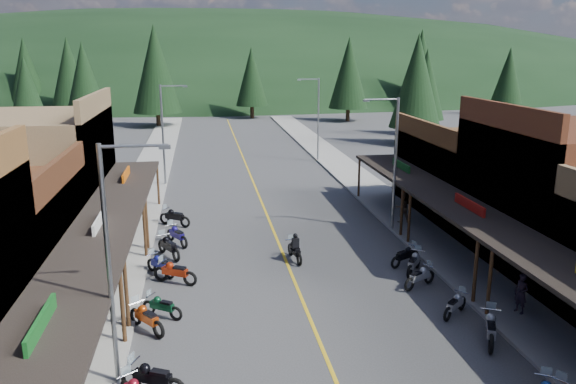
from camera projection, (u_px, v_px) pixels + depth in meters
name	position (u px, v px, depth m)	size (l,w,h in m)	color
ground	(300.00, 294.00, 25.23)	(220.00, 220.00, 0.00)	#38383A
centerline	(256.00, 188.00, 44.37)	(0.15, 90.00, 0.01)	gold
sidewalk_west	(143.00, 191.00, 43.06)	(3.40, 94.00, 0.15)	gray
sidewalk_east	(362.00, 183.00, 45.65)	(3.40, 94.00, 0.15)	gray
shop_west_3	(37.00, 174.00, 33.12)	(10.90, 10.20, 8.20)	brown
shop_east_2	(565.00, 197.00, 28.04)	(10.90, 9.00, 8.20)	#562B19
shop_east_3	(473.00, 175.00, 37.47)	(10.90, 10.20, 6.20)	#4C2D16
streetlight_0	(113.00, 257.00, 17.34)	(2.16, 0.18, 8.00)	gray
streetlight_1	(165.00, 130.00, 44.14)	(2.16, 0.18, 8.00)	gray
streetlight_2	(393.00, 159.00, 32.82)	(2.16, 0.18, 8.00)	gray
streetlight_3	(317.00, 116.00, 53.88)	(2.16, 0.18, 8.00)	gray
ridge_hill	(215.00, 89.00, 154.45)	(310.00, 140.00, 60.00)	black
pine_1	(69.00, 72.00, 86.86)	(5.88, 5.88, 12.50)	black
pine_2	(155.00, 69.00, 77.27)	(6.72, 6.72, 14.00)	black
pine_3	(252.00, 77.00, 87.39)	(5.04, 5.04, 11.00)	black
pine_4	(349.00, 73.00, 83.55)	(5.88, 5.88, 12.50)	black
pine_5	(421.00, 65.00, 97.24)	(6.72, 6.72, 14.00)	black
pine_6	(508.00, 75.00, 91.74)	(5.04, 5.04, 11.00)	black
pine_7	(26.00, 71.00, 91.41)	(5.88, 5.88, 12.50)	black
pine_8	(27.00, 95.00, 58.75)	(4.48, 4.48, 10.00)	black
pine_9	(426.00, 84.00, 70.30)	(4.93, 4.93, 10.80)	black
pine_10	(85.00, 82.00, 68.72)	(5.38, 5.38, 11.60)	black
pine_11	(417.00, 81.00, 62.80)	(5.82, 5.82, 12.40)	black
bike_west_5	(152.00, 377.00, 17.74)	(0.74, 2.21, 1.27)	black
bike_west_6	(146.00, 317.00, 21.72)	(0.73, 2.18, 1.24)	#A7380B
bike_west_7	(162.00, 305.00, 22.88)	(0.63, 1.88, 1.08)	#0C3F23
bike_west_8	(175.00, 271.00, 26.16)	(0.74, 2.22, 1.27)	#A3250B
bike_west_9	(160.00, 264.00, 27.17)	(0.68, 2.03, 1.16)	navy
bike_west_10	(169.00, 246.00, 29.49)	(0.76, 2.28, 1.30)	black
bike_west_11	(177.00, 234.00, 31.39)	(0.73, 2.18, 1.25)	navy
bike_west_12	(175.00, 216.00, 34.73)	(0.74, 2.21, 1.26)	black
bike_east_5	(491.00, 327.00, 20.86)	(0.76, 2.27, 1.30)	#959599
bike_east_6	(455.00, 304.00, 23.04)	(0.62, 1.86, 1.06)	#A2A3A7
bike_east_7	(420.00, 276.00, 25.79)	(0.65, 1.96, 1.12)	#AAABB0
bike_east_8	(414.00, 262.00, 27.37)	(0.71, 2.12, 1.21)	gray
bike_east_9	(405.00, 255.00, 28.40)	(0.66, 1.98, 1.13)	black
rider_on_bike	(295.00, 249.00, 29.03)	(0.98, 2.13, 1.56)	black
pedestrian_east_a	(521.00, 293.00, 22.92)	(0.62, 0.41, 1.70)	black
pedestrian_east_b	(402.00, 207.00, 34.94)	(0.93, 0.54, 1.92)	brown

